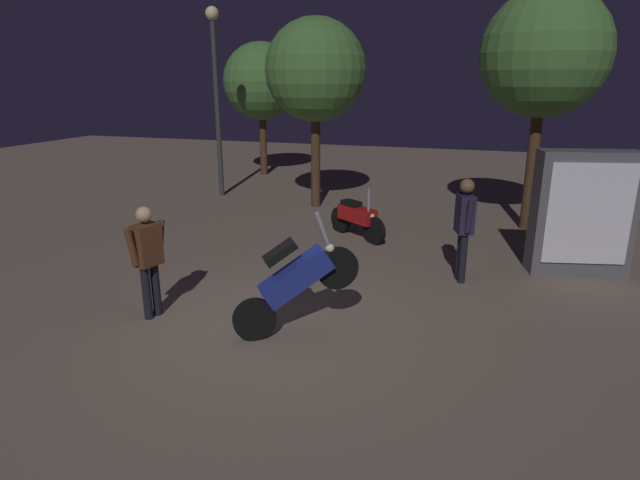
{
  "coord_description": "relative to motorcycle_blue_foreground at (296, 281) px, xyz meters",
  "views": [
    {
      "loc": [
        2.58,
        -5.99,
        3.22
      ],
      "look_at": [
        0.36,
        0.93,
        1.0
      ],
      "focal_mm": 29.8,
      "sensor_mm": 36.0,
      "label": 1
    }
  ],
  "objects": [
    {
      "name": "ground_plane",
      "position": [
        -0.35,
        0.07,
        -0.74
      ],
      "size": [
        40.0,
        40.0,
        0.0
      ],
      "primitive_type": "plane",
      "color": "#756656"
    },
    {
      "name": "motorcycle_blue_foreground",
      "position": [
        0.0,
        0.0,
        0.0
      ],
      "size": [
        1.43,
        1.01,
        1.63
      ],
      "rotation": [
        0.0,
        0.0,
        0.59
      ],
      "color": "black",
      "rests_on": "ground_plane"
    },
    {
      "name": "motorcycle_red_parked_left",
      "position": [
        -0.32,
        4.52,
        -0.31
      ],
      "size": [
        1.4,
        1.06,
        1.11
      ],
      "rotation": [
        0.0,
        0.0,
        5.66
      ],
      "color": "black",
      "rests_on": "ground_plane"
    },
    {
      "name": "person_rider_beside",
      "position": [
        -2.11,
        -0.11,
        0.2
      ],
      "size": [
        0.33,
        0.66,
        1.59
      ],
      "rotation": [
        0.0,
        0.0,
        6.01
      ],
      "color": "black",
      "rests_on": "ground_plane"
    },
    {
      "name": "person_bystander_far",
      "position": [
        1.92,
        2.63,
        0.28
      ],
      "size": [
        0.34,
        0.66,
        1.71
      ],
      "rotation": [
        0.0,
        0.0,
        3.47
      ],
      "color": "black",
      "rests_on": "ground_plane"
    },
    {
      "name": "streetlamp_near",
      "position": [
        -5.04,
        7.48,
        2.45
      ],
      "size": [
        0.36,
        0.36,
        5.03
      ],
      "color": "#38383D",
      "rests_on": "ground_plane"
    },
    {
      "name": "tree_left_bg",
      "position": [
        -5.29,
        11.07,
        2.37
      ],
      "size": [
        2.53,
        2.53,
        4.4
      ],
      "color": "#4C331E",
      "rests_on": "ground_plane"
    },
    {
      "name": "tree_center_bg",
      "position": [
        3.09,
        6.42,
        2.95
      ],
      "size": [
        2.6,
        2.6,
        5.01
      ],
      "color": "#4C331E",
      "rests_on": "ground_plane"
    },
    {
      "name": "tree_right_bg",
      "position": [
        -2.04,
        7.0,
        2.65
      ],
      "size": [
        2.49,
        2.49,
        4.66
      ],
      "color": "#4C331E",
      "rests_on": "ground_plane"
    },
    {
      "name": "kiosk_billboard",
      "position": [
        3.78,
        3.64,
        0.31
      ],
      "size": [
        1.67,
        0.85,
        2.1
      ],
      "rotation": [
        0.0,
        0.0,
        3.36
      ],
      "color": "#595960",
      "rests_on": "ground_plane"
    }
  ]
}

